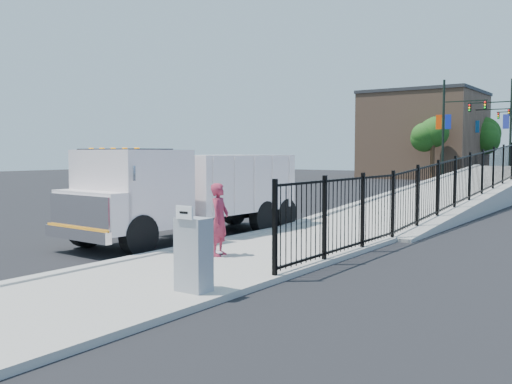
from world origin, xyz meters
The scene contains 16 objects.
ground centered at (0.00, 0.00, 0.00)m, with size 120.00×120.00×0.00m, color black.
sidewalk centered at (1.93, -2.00, 0.06)m, with size 3.55×12.00×0.12m, color #9E998E.
curb centered at (0.00, -2.00, 0.08)m, with size 0.30×12.00×0.16m, color #ADAAA3.
ramp centered at (2.12, 16.00, 0.00)m, with size 3.95×24.00×1.70m, color #9E998E.
iron_fence centered at (3.55, 12.00, 0.90)m, with size 0.10×28.00×1.80m, color black.
truck centered at (-1.47, 1.06, 1.45)m, with size 2.85×7.67×2.59m.
worker centered at (1.38, -0.97, 0.95)m, with size 0.60×0.40×1.65m, color #96273E.
utility_cabinet centered at (3.10, -3.83, 0.75)m, with size 0.55×0.40×1.25m, color gray.
arrow_sign centered at (3.10, -4.05, 1.48)m, with size 0.35×0.04×0.22m, color white.
debris centered at (1.21, -0.90, 0.16)m, with size 0.35×0.35×0.09m, color silver.
light_pole_0 centered at (-3.62, 33.27, 4.36)m, with size 3.77×0.22×8.00m.
light_pole_1 centered at (0.18, 35.47, 4.36)m, with size 3.78×0.22×8.00m.
light_pole_2 centered at (-3.92, 43.19, 4.36)m, with size 3.77×0.22×8.00m.
tree_0 centered at (-5.85, 36.85, 3.94)m, with size 2.59×2.59×5.29m.
tree_2 centered at (-4.27, 47.11, 3.97)m, with size 3.35×3.35×5.68m.
building centered at (-9.00, 44.00, 4.00)m, with size 10.00×10.00×8.00m, color #8C664C.
Camera 1 is at (9.42, -11.04, 2.47)m, focal length 40.00 mm.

